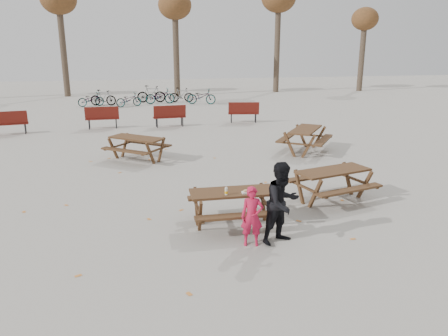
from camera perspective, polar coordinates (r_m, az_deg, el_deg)
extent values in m
plane|color=gray|center=(9.51, 1.16, -7.44)|extent=(80.00, 80.00, 0.00)
cube|color=#381F14|center=(9.24, 1.18, -3.17)|extent=(1.80, 0.70, 0.05)
cube|color=#381F14|center=(8.80, 2.00, -6.28)|extent=(1.80, 0.25, 0.05)
cube|color=#381F14|center=(9.89, 0.44, -3.69)|extent=(1.80, 0.25, 0.05)
cylinder|color=#381F14|center=(8.98, -3.14, -6.41)|extent=(0.08, 0.08, 0.73)
cylinder|color=#381F14|center=(9.53, -3.64, -5.05)|extent=(0.08, 0.08, 0.73)
cylinder|color=#381F14|center=(9.28, 6.12, -5.71)|extent=(0.08, 0.08, 0.73)
cylinder|color=#381F14|center=(9.82, 5.10, -4.44)|extent=(0.08, 0.08, 0.73)
cube|color=white|center=(9.09, 2.91, -3.22)|extent=(0.18, 0.11, 0.03)
ellipsoid|color=tan|center=(9.08, 2.92, -2.97)|extent=(0.14, 0.06, 0.05)
cylinder|color=silver|center=(8.97, 0.30, -3.08)|extent=(0.06, 0.06, 0.15)
cylinder|color=#FFB10D|center=(8.98, 0.30, -3.19)|extent=(0.07, 0.07, 0.05)
cylinder|color=white|center=(8.95, 0.30, -2.56)|extent=(0.03, 0.03, 0.02)
imported|color=#BA173A|center=(8.41, 3.68, -6.33)|extent=(0.48, 0.37, 1.18)
imported|color=black|center=(8.51, 7.63, -4.55)|extent=(0.98, 0.89, 1.63)
imported|color=black|center=(28.59, -17.00, 8.57)|extent=(1.71, 1.13, 0.85)
imported|color=black|center=(28.74, -15.51, 8.85)|extent=(1.69, 0.84, 0.98)
imported|color=black|center=(27.85, -12.33, 8.72)|extent=(1.71, 1.13, 0.85)
imported|color=black|center=(29.54, -9.48, 9.52)|extent=(1.88, 0.66, 1.11)
imported|color=black|center=(28.84, -8.36, 9.29)|extent=(1.94, 0.86, 0.99)
imported|color=black|center=(29.43, -5.58, 9.49)|extent=(1.63, 0.62, 0.96)
imported|color=black|center=(28.39, -2.98, 9.31)|extent=(1.95, 1.15, 0.97)
cylinder|color=#382B21|center=(34.42, -20.22, 14.01)|extent=(0.44, 0.44, 6.30)
cylinder|color=#382B21|center=(33.16, -6.25, 14.52)|extent=(0.44, 0.44, 5.95)
ellipsoid|color=brown|center=(33.25, -6.44, 20.38)|extent=(2.38, 2.38, 2.02)
cylinder|color=#382B21|center=(35.72, 6.94, 15.16)|extent=(0.44, 0.44, 6.65)
cylinder|color=#382B21|center=(38.00, 17.54, 13.54)|extent=(0.44, 0.44, 5.25)
ellipsoid|color=brown|center=(38.03, 17.93, 18.05)|extent=(2.10, 2.10, 1.79)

